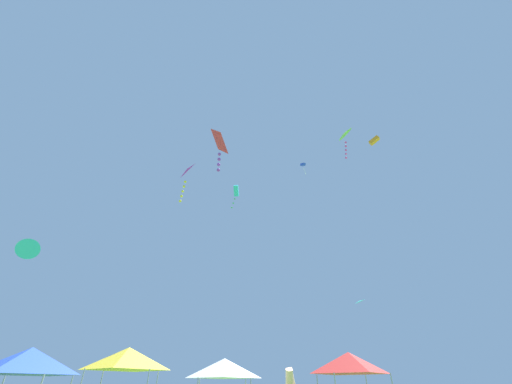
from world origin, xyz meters
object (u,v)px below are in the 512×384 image
at_px(kite_cyan_delta, 28,249).
at_px(kite_blue_box, 303,165).
at_px(kite_orange_box, 374,140).
at_px(kite_magenta_diamond, 186,172).
at_px(canopy_tent_yellow, 127,359).
at_px(canopy_tent_red, 349,363).
at_px(canopy_tent_white, 224,368).
at_px(canopy_tent_blue, 28,361).
at_px(kite_lime_delta, 345,135).
at_px(kite_cyan_diamond, 359,301).
at_px(kite_red_diamond, 221,143).
at_px(kite_cyan_box, 236,191).

distance_m(kite_cyan_delta, kite_blue_box, 30.18).
distance_m(kite_orange_box, kite_magenta_diamond, 17.82).
distance_m(kite_orange_box, kite_blue_box, 14.38).
bearing_deg(kite_blue_box, kite_orange_box, -79.43).
relative_size(canopy_tent_yellow, canopy_tent_red, 1.08).
xyz_separation_m(canopy_tent_red, kite_cyan_delta, (-17.36, 0.19, 5.36)).
xyz_separation_m(canopy_tent_white, canopy_tent_blue, (-7.34, -4.71, -0.02)).
distance_m(canopy_tent_red, kite_magenta_diamond, 12.57).
height_order(canopy_tent_yellow, kite_lime_delta, kite_lime_delta).
bearing_deg(canopy_tent_white, kite_blue_box, 51.82).
distance_m(canopy_tent_yellow, kite_lime_delta, 16.47).
relative_size(canopy_tent_red, kite_cyan_diamond, 4.33).
distance_m(kite_lime_delta, kite_red_diamond, 6.68).
bearing_deg(kite_red_diamond, kite_blue_box, 60.20).
bearing_deg(canopy_tent_red, kite_magenta_diamond, -149.42).
height_order(canopy_tent_white, kite_cyan_delta, kite_cyan_delta).
bearing_deg(kite_cyan_delta, kite_red_diamond, -25.60).
xyz_separation_m(canopy_tent_yellow, kite_red_diamond, (4.08, -6.40, 9.65)).
height_order(canopy_tent_red, canopy_tent_blue, canopy_tent_red).
height_order(kite_blue_box, kite_magenta_diamond, kite_blue_box).
bearing_deg(canopy_tent_blue, kite_cyan_box, 50.11).
relative_size(canopy_tent_white, kite_cyan_diamond, 4.01).
xyz_separation_m(kite_cyan_delta, kite_orange_box, (22.75, 0.67, 11.14)).
bearing_deg(canopy_tent_red, canopy_tent_yellow, 171.25).
bearing_deg(kite_lime_delta, canopy_tent_yellow, 145.95).
distance_m(kite_cyan_box, kite_blue_box, 14.89).
bearing_deg(kite_cyan_delta, kite_orange_box, 1.68).
relative_size(canopy_tent_blue, kite_red_diamond, 1.01).
height_order(canopy_tent_red, kite_cyan_delta, kite_cyan_delta).
bearing_deg(kite_blue_box, kite_magenta_diamond, -122.55).
distance_m(kite_lime_delta, kite_blue_box, 23.05).
bearing_deg(kite_red_diamond, canopy_tent_yellow, 122.53).
bearing_deg(kite_lime_delta, kite_cyan_box, 114.26).
xyz_separation_m(kite_cyan_diamond, kite_magenta_diamond, (-13.98, -13.83, 2.27)).
relative_size(kite_cyan_delta, kite_orange_box, 1.51).
xyz_separation_m(kite_cyan_box, kite_red_diamond, (-1.40, -10.71, -3.95)).
relative_size(kite_blue_box, kite_red_diamond, 0.62).
xyz_separation_m(canopy_tent_red, kite_orange_box, (5.39, 0.86, 16.49)).
xyz_separation_m(kite_lime_delta, kite_cyan_delta, (-16.72, 5.67, -5.11)).
relative_size(canopy_tent_red, kite_magenta_diamond, 1.56).
height_order(canopy_tent_yellow, kite_cyan_box, kite_cyan_box).
relative_size(kite_lime_delta, kite_magenta_diamond, 0.90).
bearing_deg(canopy_tent_white, kite_magenta_diamond, -110.42).
xyz_separation_m(canopy_tent_yellow, kite_orange_box, (16.71, -0.88, 16.28)).
xyz_separation_m(kite_orange_box, kite_red_diamond, (-12.62, -5.52, -6.63)).
bearing_deg(kite_orange_box, kite_cyan_box, 155.18).
bearing_deg(kite_cyan_diamond, canopy_tent_yellow, -157.29).
xyz_separation_m(canopy_tent_white, kite_blue_box, (9.34, 11.87, 23.49)).
relative_size(canopy_tent_red, kite_red_diamond, 1.11).
relative_size(canopy_tent_red, kite_cyan_delta, 2.30).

